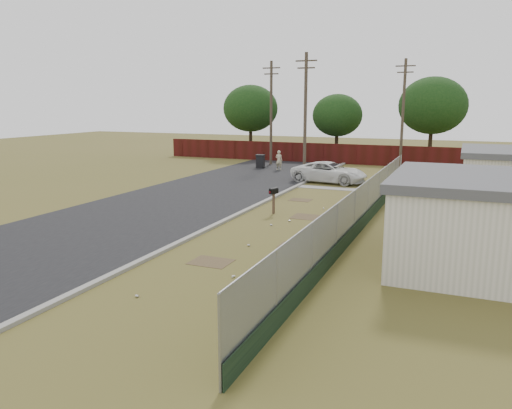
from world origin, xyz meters
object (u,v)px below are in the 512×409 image
at_px(fire_hydrant, 258,290).
at_px(pedestrian, 279,160).
at_px(mailbox, 274,193).
at_px(trash_bin, 260,161).
at_px(pickup_truck, 329,172).

distance_m(fire_hydrant, pedestrian, 28.07).
relative_size(fire_hydrant, mailbox, 0.72).
xyz_separation_m(fire_hydrant, mailbox, (-3.72, 10.96, 0.59)).
bearing_deg(trash_bin, pedestrian, -20.04).
bearing_deg(trash_bin, mailbox, -65.62).
bearing_deg(fire_hydrant, mailbox, 108.77).
xyz_separation_m(pickup_truck, trash_bin, (-7.39, 5.46, -0.13)).
distance_m(mailbox, pedestrian, 16.50).
relative_size(fire_hydrant, pickup_truck, 0.18).
bearing_deg(pickup_truck, mailbox, -174.13).
bearing_deg(mailbox, pickup_truck, 89.91).
distance_m(fire_hydrant, mailbox, 11.59).
height_order(pedestrian, trash_bin, pedestrian).
relative_size(fire_hydrant, trash_bin, 0.83).
distance_m(fire_hydrant, trash_bin, 29.41).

